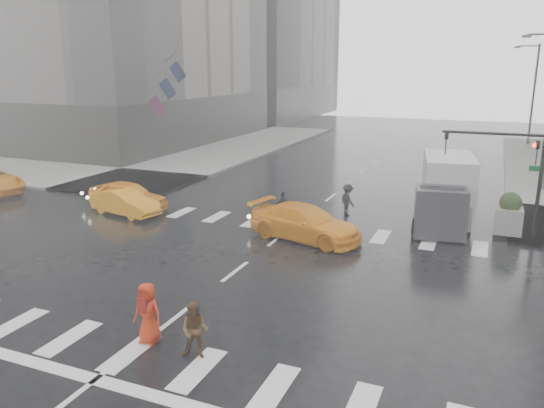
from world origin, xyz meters
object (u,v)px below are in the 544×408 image
at_px(traffic_signal_pole, 515,163).
at_px(pedestrian_orange, 148,313).
at_px(box_truck, 446,190).
at_px(taxi_mid, 125,202).
at_px(pedestrian_brown, 195,330).
at_px(taxi_front, 128,196).

relative_size(traffic_signal_pole, pedestrian_orange, 2.69).
bearing_deg(box_truck, traffic_signal_pole, -27.96).
bearing_deg(pedestrian_orange, taxi_mid, 129.06).
relative_size(pedestrian_brown, pedestrian_orange, 0.89).
height_order(traffic_signal_pole, pedestrian_brown, traffic_signal_pole).
relative_size(traffic_signal_pole, box_truck, 0.78).
bearing_deg(taxi_front, pedestrian_brown, -130.53).
xyz_separation_m(taxi_mid, box_truck, (14.61, 4.32, 1.02)).
height_order(traffic_signal_pole, pedestrian_orange, traffic_signal_pole).
xyz_separation_m(pedestrian_brown, taxi_front, (-10.45, 10.95, -0.01)).
xyz_separation_m(traffic_signal_pole, pedestrian_orange, (-8.88, -13.34, -2.37)).
distance_m(traffic_signal_pole, taxi_mid, 17.85).
distance_m(pedestrian_orange, taxi_front, 13.99).
height_order(pedestrian_brown, pedestrian_orange, pedestrian_orange).
distance_m(pedestrian_brown, pedestrian_orange, 1.55).
bearing_deg(pedestrian_brown, taxi_mid, 120.20).
bearing_deg(pedestrian_brown, box_truck, 57.86).
height_order(traffic_signal_pole, box_truck, traffic_signal_pole).
relative_size(taxi_front, taxi_mid, 1.13).
bearing_deg(traffic_signal_pole, pedestrian_orange, -123.65).
height_order(traffic_signal_pole, taxi_front, traffic_signal_pole).
bearing_deg(box_truck, taxi_mid, -172.58).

